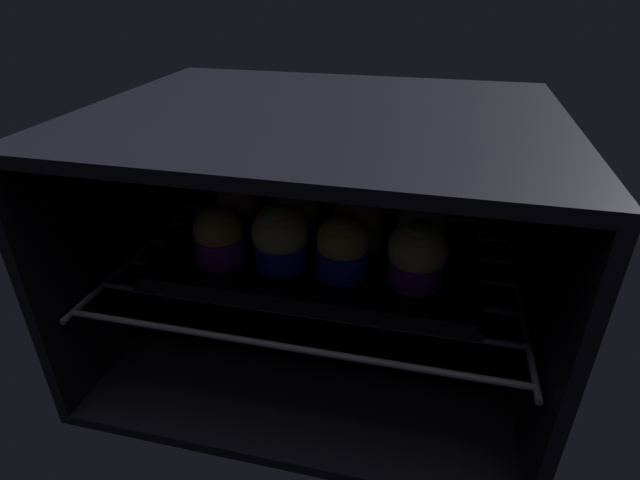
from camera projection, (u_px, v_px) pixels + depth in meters
The scene contains 11 objects.
oven_cavity at pixel (327, 227), 74.23cm from camera, with size 59.00×47.00×37.00cm.
oven_rack at pixel (321, 261), 72.25cm from camera, with size 54.80×42.00×0.80cm.
baking_tray at pixel (320, 257), 71.25cm from camera, with size 43.76×26.07×2.20cm.
muffin_row0_col0 at pixel (219, 236), 67.88cm from camera, with size 6.98×6.98×8.02cm.
muffin_row0_col1 at pixel (280, 238), 66.43cm from camera, with size 7.63×7.63×9.35cm.
muffin_row0_col2 at pixel (343, 248), 64.71cm from camera, with size 6.98×6.98×8.38cm.
muffin_row0_col3 at pixel (417, 255), 62.72cm from camera, with size 7.58×7.58×8.95cm.
muffin_row1_col0 at pixel (240, 209), 75.68cm from camera, with size 6.98×6.98×8.00cm.
muffin_row1_col1 at pixel (297, 214), 74.02cm from camera, with size 7.25×7.25×8.09cm.
muffin_row1_col2 at pixel (359, 220), 71.98cm from camera, with size 7.53×7.53×8.45cm.
muffin_row1_col3 at pixel (421, 227), 70.50cm from camera, with size 6.98×6.98×7.86cm.
Camera 1 is at (14.21, -38.19, 51.08)cm, focal length 28.00 mm.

